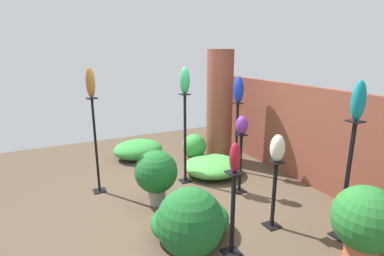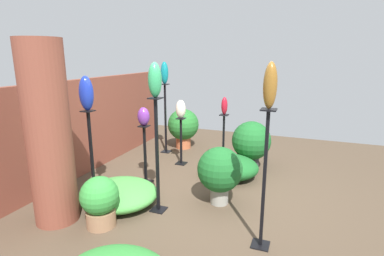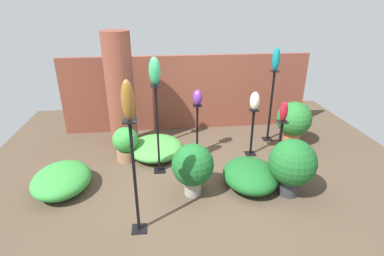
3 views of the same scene
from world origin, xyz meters
TOP-DOWN VIEW (x-y plane):
  - ground_plane at (0.00, 0.00)m, footprint 8.00×8.00m
  - brick_wall_back at (0.00, 2.40)m, footprint 5.60×0.12m
  - brick_pillar at (-1.41, 1.61)m, footprint 0.54×0.54m
  - pedestal_jade at (-0.71, 0.48)m, footprint 0.20×0.20m
  - pedestal_violet at (0.06, 1.12)m, footprint 0.20×0.20m
  - pedestal_ivory at (1.11, 0.91)m, footprint 0.20×0.20m
  - pedestal_ruby at (1.33, 0.10)m, footprint 0.20×0.20m
  - pedestal_teal at (1.68, 1.52)m, footprint 0.20×0.20m
  - pedestal_bronze at (-1.01, -0.99)m, footprint 0.20×0.20m
  - pedestal_cobalt at (-0.71, 1.58)m, footprint 0.20×0.20m
  - art_vase_jade at (-0.71, 0.48)m, footprint 0.19×0.17m
  - art_vase_violet at (0.06, 1.12)m, footprint 0.18×0.20m
  - art_vase_ivory at (1.11, 0.91)m, footprint 0.18×0.19m
  - art_vase_ruby at (1.33, 0.10)m, footprint 0.13×0.12m
  - art_vase_teal at (1.68, 1.52)m, footprint 0.16×0.17m
  - art_vase_bronze at (-1.01, -0.99)m, footprint 0.15×0.14m
  - art_vase_cobalt at (-0.71, 1.58)m, footprint 0.20×0.20m
  - potted_plant_walkway_edge at (-0.19, -0.26)m, footprint 0.66×0.66m
  - potted_plant_front_left at (-1.32, 0.98)m, footprint 0.49×0.49m
  - potted_plant_mid_left at (2.12, 1.29)m, footprint 0.72×0.72m
  - potted_plant_near_pillar at (1.32, -0.44)m, footprint 0.73×0.73m
  - foliage_bed_east at (0.77, -0.16)m, footprint 0.89×1.03m
  - foliage_bed_center at (-0.76, 1.08)m, footprint 1.06×1.11m

SIDE VIEW (x-z plane):
  - ground_plane at x=0.00m, z-range 0.00..0.00m
  - foliage_bed_center at x=-0.76m, z-range 0.00..0.33m
  - foliage_bed_east at x=0.77m, z-range 0.00..0.41m
  - potted_plant_front_left at x=-1.32m, z-range 0.02..0.69m
  - pedestal_ivory at x=1.11m, z-range -0.05..0.89m
  - pedestal_violet at x=0.06m, z-range -0.05..0.95m
  - pedestal_ruby at x=1.33m, z-range -0.05..0.98m
  - potted_plant_walkway_edge at x=-0.19m, z-range 0.07..0.93m
  - potted_plant_mid_left at x=2.12m, z-range 0.07..0.99m
  - potted_plant_near_pillar at x=1.32m, z-range 0.07..1.00m
  - pedestal_cobalt at x=-0.71m, z-range -0.05..1.30m
  - pedestal_teal at x=1.68m, z-range -0.06..1.47m
  - pedestal_bronze at x=-1.01m, z-range -0.06..1.54m
  - pedestal_jade at x=-0.71m, z-range -0.06..1.54m
  - brick_wall_back at x=0.00m, z-range 0.00..1.72m
  - art_vase_ivory at x=1.11m, z-range 0.94..1.29m
  - art_vase_violet at x=0.06m, z-range 1.00..1.31m
  - brick_pillar at x=-1.41m, z-range 0.00..2.33m
  - art_vase_ruby at x=1.33m, z-range 1.03..1.36m
  - art_vase_cobalt at x=-0.71m, z-range 1.36..1.85m
  - art_vase_teal at x=1.68m, z-range 1.53..1.99m
  - art_vase_jade at x=-0.71m, z-range 1.60..2.04m
  - art_vase_bronze at x=-1.01m, z-range 1.59..2.07m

